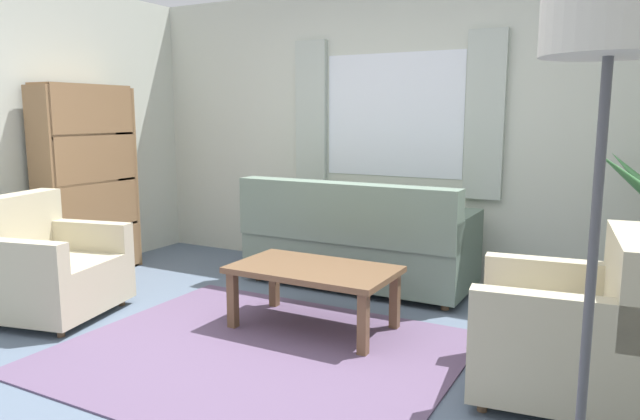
# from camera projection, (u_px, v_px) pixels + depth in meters

# --- Properties ---
(ground_plane) EXTENTS (6.24, 6.24, 0.00)m
(ground_plane) POSITION_uv_depth(u_px,v_px,m) (257.00, 353.00, 3.64)
(ground_plane) COLOR slate
(wall_back) EXTENTS (5.32, 0.12, 2.60)m
(wall_back) POSITION_uv_depth(u_px,v_px,m) (395.00, 132.00, 5.39)
(wall_back) COLOR beige
(wall_back) RESTS_ON ground_plane
(window_with_curtains) EXTENTS (1.98, 0.07, 1.40)m
(window_with_curtains) POSITION_uv_depth(u_px,v_px,m) (392.00, 115.00, 5.29)
(window_with_curtains) COLOR white
(area_rug) EXTENTS (2.37, 2.00, 0.01)m
(area_rug) POSITION_uv_depth(u_px,v_px,m) (257.00, 353.00, 3.64)
(area_rug) COLOR #604C6B
(area_rug) RESTS_ON ground_plane
(couch) EXTENTS (1.90, 0.82, 0.92)m
(couch) POSITION_uv_depth(u_px,v_px,m) (356.00, 244.00, 5.00)
(couch) COLOR slate
(couch) RESTS_ON ground_plane
(armchair_left) EXTENTS (0.98, 1.00, 0.88)m
(armchair_left) POSITION_uv_depth(u_px,v_px,m) (46.00, 268.00, 4.29)
(armchair_left) COLOR #BCB293
(armchair_left) RESTS_ON ground_plane
(armchair_right) EXTENTS (0.92, 0.94, 0.88)m
(armchair_right) POSITION_uv_depth(u_px,v_px,m) (569.00, 330.00, 3.05)
(armchair_right) COLOR #BCB293
(armchair_right) RESTS_ON ground_plane
(coffee_table) EXTENTS (1.10, 0.64, 0.44)m
(coffee_table) POSITION_uv_depth(u_px,v_px,m) (314.00, 275.00, 4.00)
(coffee_table) COLOR brown
(coffee_table) RESTS_ON ground_plane
(bookshelf) EXTENTS (0.30, 0.94, 1.72)m
(bookshelf) POSITION_uv_depth(u_px,v_px,m) (93.00, 190.00, 5.33)
(bookshelf) COLOR olive
(bookshelf) RESTS_ON ground_plane
(standing_lamp) EXTENTS (0.37, 0.37, 1.86)m
(standing_lamp) POSITION_uv_depth(u_px,v_px,m) (608.00, 65.00, 1.64)
(standing_lamp) COLOR #4C4C51
(standing_lamp) RESTS_ON ground_plane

